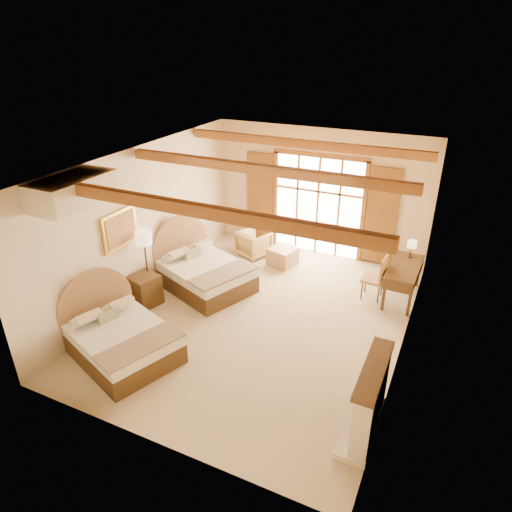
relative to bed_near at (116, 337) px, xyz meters
The scene contains 19 objects.
floor 2.86m from the bed_near, 49.78° to the left, with size 7.00×7.00×0.00m, color tan.
wall_back 6.08m from the bed_near, 72.10° to the left, with size 5.50×5.50×0.00m, color beige.
wall_left 2.65m from the bed_near, 113.03° to the left, with size 7.00×7.00×0.00m, color beige.
wall_right 5.21m from the bed_near, 25.29° to the left, with size 7.00×7.00×0.00m, color beige.
ceiling 4.00m from the bed_near, 49.78° to the left, with size 7.00×7.00×0.00m, color #B17339.
ceiling_beams 3.92m from the bed_near, 49.78° to the left, with size 5.39×4.60×0.18m, color #915820, non-canonical shape.
french_doors 5.96m from the bed_near, 71.92° to the left, with size 3.95×0.08×2.60m.
fireplace 4.43m from the bed_near, ahead, with size 0.46×1.40×1.16m.
painting 2.16m from the bed_near, 121.70° to the left, with size 0.06×0.95×0.75m.
canopy_valance 2.64m from the bed_near, 163.96° to the left, with size 0.70×1.40×0.45m, color #F0E4C2.
bed_near is the anchor object (origin of this frame).
bed_far 2.73m from the bed_near, 88.88° to the left, with size 2.48×2.10×1.30m.
nightstand 1.72m from the bed_near, 110.96° to the left, with size 0.55×0.55×0.66m, color #453216.
floor_lamp 2.17m from the bed_near, 110.16° to the left, with size 0.34×0.34×1.59m.
armchair 4.73m from the bed_near, 84.33° to the left, with size 0.71×0.73×0.66m, color tan.
ottoman 4.73m from the bed_near, 73.55° to the left, with size 0.60×0.60×0.44m, color #A18555.
desk 5.96m from the bed_near, 44.29° to the left, with size 0.66×1.46×0.78m.
desk_chair 5.39m from the bed_near, 46.49° to the left, with size 0.48×0.48×1.01m.
desk_lamp 6.38m from the bed_near, 47.28° to the left, with size 0.19×0.19×0.39m.
Camera 1 is at (3.22, -7.08, 5.24)m, focal length 32.00 mm.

